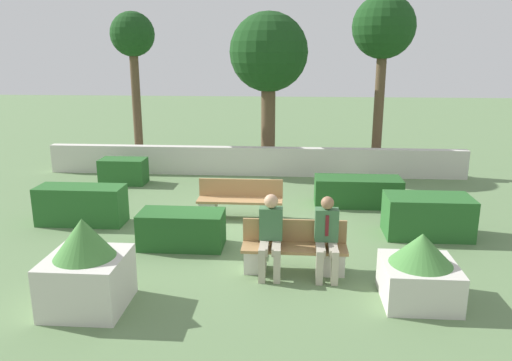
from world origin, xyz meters
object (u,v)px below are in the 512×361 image
object	(u,v)px
planter_corner_left	(86,268)
tree_leftmost	(133,42)
tree_center_right	(383,31)
bench_left_side	(240,204)
tree_center_left	(269,55)
person_seated_man	(327,234)
bench_front	(294,253)
planter_corner_right	(420,270)
person_seated_woman	(271,231)

from	to	relation	value
planter_corner_left	tree_leftmost	size ratio (longest dim) A/B	0.28
tree_center_right	bench_left_side	bearing A→B (deg)	-128.34
tree_center_left	tree_center_right	world-z (taller)	tree_center_right
tree_leftmost	tree_center_right	bearing A→B (deg)	-2.24
planter_corner_left	tree_center_right	xyz separation A→B (m)	(5.42, 8.69, 3.51)
person_seated_man	tree_center_right	world-z (taller)	tree_center_right
bench_front	tree_center_right	distance (m)	8.54
bench_left_side	planter_corner_right	xyz separation A→B (m)	(3.01, -3.55, 0.17)
bench_front	tree_center_left	xyz separation A→B (m)	(-0.81, 7.37, 3.13)
bench_front	bench_left_side	bearing A→B (deg)	114.25
planter_corner_left	planter_corner_right	xyz separation A→B (m)	(4.78, 0.53, -0.11)
tree_leftmost	tree_center_left	size ratio (longest dim) A/B	1.00
person_seated_woman	planter_corner_left	bearing A→B (deg)	-152.83
tree_center_left	tree_center_right	distance (m)	3.34
person_seated_man	planter_corner_right	size ratio (longest dim) A/B	1.25
bench_left_side	tree_center_left	bearing A→B (deg)	86.36
bench_left_side	planter_corner_right	distance (m)	4.65
bench_front	person_seated_woman	bearing A→B (deg)	-161.09
planter_corner_right	tree_center_left	size ratio (longest dim) A/B	0.22
bench_front	tree_center_left	distance (m)	8.05
planter_corner_right	tree_center_left	bearing A→B (deg)	107.64
bench_front	tree_leftmost	world-z (taller)	tree_leftmost
planter_corner_right	tree_center_right	world-z (taller)	tree_center_right
bench_front	planter_corner_left	xyz separation A→B (m)	(-2.95, -1.45, 0.28)
tree_leftmost	planter_corner_left	bearing A→B (deg)	-77.59
person_seated_woman	bench_left_side	bearing A→B (deg)	106.02
bench_left_side	bench_front	bearing A→B (deg)	-64.87
planter_corner_left	tree_center_left	distance (m)	9.51
planter_corner_right	tree_leftmost	world-z (taller)	tree_leftmost
tree_leftmost	planter_corner_right	bearing A→B (deg)	-51.37
bench_front	planter_corner_left	world-z (taller)	planter_corner_left
planter_corner_left	bench_left_side	bearing A→B (deg)	66.59
bench_left_side	person_seated_woman	distance (m)	2.91
bench_front	tree_center_left	bearing A→B (deg)	96.27
person_seated_man	tree_center_left	world-z (taller)	tree_center_left
bench_front	bench_left_side	size ratio (longest dim) A/B	0.94
person_seated_man	person_seated_woman	distance (m)	0.91
bench_left_side	person_seated_man	distance (m)	3.27
tree_leftmost	tree_center_left	world-z (taller)	tree_leftmost
tree_leftmost	tree_center_left	bearing A→B (deg)	-2.25
person_seated_man	planter_corner_left	distance (m)	3.71
person_seated_man	person_seated_woman	world-z (taller)	person_seated_woman
tree_center_right	planter_corner_left	bearing A→B (deg)	-121.92
bench_left_side	person_seated_man	bearing A→B (deg)	-57.51
bench_front	tree_leftmost	size ratio (longest dim) A/B	0.37
person_seated_woman	tree_center_right	bearing A→B (deg)	68.84
planter_corner_right	tree_center_right	size ratio (longest dim) A/B	0.21
person_seated_man	planter_corner_left	bearing A→B (deg)	-159.30
bench_front	planter_corner_left	bearing A→B (deg)	-153.87
bench_left_side	tree_center_right	bearing A→B (deg)	52.54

